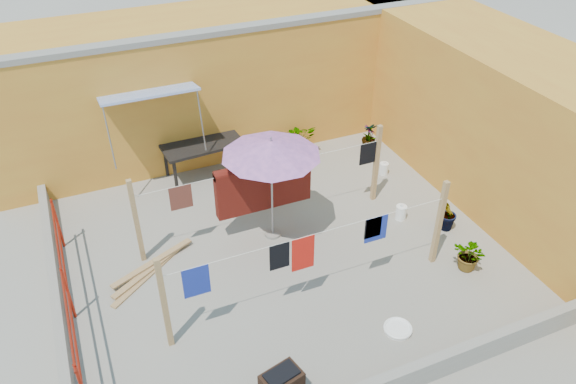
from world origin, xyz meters
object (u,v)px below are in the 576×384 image
Objects in this scene: green_hose at (301,158)px; plant_back_a at (300,139)px; outdoor_table at (202,146)px; water_jug_b at (384,168)px; white_basin at (398,329)px; water_jug_a at (401,212)px; patio_umbrella at (271,149)px.

plant_back_a reaches higher than green_hose.
outdoor_table is 4.21m from water_jug_b.
water_jug_b is (2.26, 4.18, 0.10)m from white_basin.
outdoor_table is 3.86× the size of white_basin.
outdoor_table is at bearing 135.17° from water_jug_a.
water_jug_b is 0.41× the size of plant_back_a.
outdoor_table is 2.32× the size of plant_back_a.
water_jug_b is 0.64× the size of green_hose.
patio_umbrella is at bearing 107.01° from white_basin.
plant_back_a is at bearing 104.46° from water_jug_a.
white_basin is 3.07m from water_jug_a.
water_jug_a is (2.64, -0.55, -1.84)m from patio_umbrella.
patio_umbrella is at bearing -161.69° from water_jug_b.
patio_umbrella reaches higher than green_hose.
plant_back_a is (-1.41, 1.63, 0.26)m from water_jug_b.
green_hose is (-1.51, 1.34, -0.11)m from water_jug_b.
white_basin is at bearing -98.35° from plant_back_a.
white_basin is at bearing -74.83° from outdoor_table.
outdoor_table is at bearing 157.01° from water_jug_b.
white_basin is at bearing -72.99° from patio_umbrella.
patio_umbrella is 7.35× the size of water_jug_b.
outdoor_table reaches higher than plant_back_a.
water_jug_a is at bearing 56.62° from white_basin.
patio_umbrella is at bearing -123.88° from plant_back_a.
green_hose is (-0.94, 2.96, -0.12)m from water_jug_a.
outdoor_table is (-0.62, 2.69, -1.24)m from patio_umbrella.
outdoor_table reaches higher than water_jug_b.
water_jug_b is at bearing 70.56° from water_jug_a.
water_jug_b reaches higher than green_hose.
water_jug_b is at bearing -41.61° from green_hose.
patio_umbrella is 6.71× the size of water_jug_a.
outdoor_table is 6.06m from white_basin.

